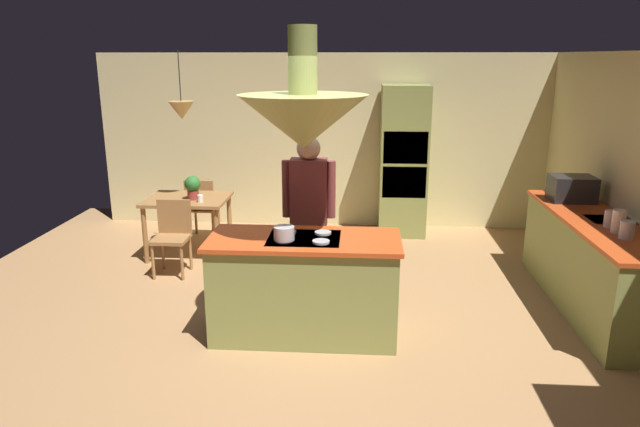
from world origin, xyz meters
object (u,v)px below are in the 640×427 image
at_px(person_at_island, 309,211).
at_px(cooking_pot_on_cooktop, 284,233).
at_px(canister_flour, 627,230).
at_px(canister_sugar, 619,221).
at_px(oven_tower, 403,161).
at_px(canister_tea, 610,219).
at_px(chair_by_back_wall, 202,205).
at_px(potted_plant_on_table, 193,186).
at_px(kitchen_island, 304,286).
at_px(dining_table, 188,206).
at_px(chair_facing_island, 173,232).
at_px(microwave_on_counter, 572,189).
at_px(cup_on_table, 200,199).

relative_size(person_at_island, cooking_pot_on_cooktop, 9.75).
relative_size(canister_flour, canister_sugar, 0.76).
height_order(oven_tower, canister_sugar, oven_tower).
xyz_separation_m(oven_tower, person_at_island, (-1.12, -2.59, -0.05)).
relative_size(canister_sugar, canister_tea, 1.34).
height_order(chair_by_back_wall, potted_plant_on_table, potted_plant_on_table).
distance_m(kitchen_island, cooking_pot_on_cooktop, 0.58).
bearing_deg(dining_table, cooking_pot_on_cooktop, -55.37).
height_order(chair_by_back_wall, canister_sugar, canister_sugar).
xyz_separation_m(chair_by_back_wall, canister_flour, (4.54, -2.56, 0.52)).
distance_m(chair_by_back_wall, cooking_pot_on_cooktop, 3.29).
bearing_deg(chair_by_back_wall, chair_facing_island, 90.00).
bearing_deg(canister_flour, canister_tea, 90.00).
relative_size(dining_table, potted_plant_on_table, 3.40).
height_order(canister_sugar, cooking_pot_on_cooktop, canister_sugar).
bearing_deg(oven_tower, canister_sugar, -58.95).
bearing_deg(oven_tower, chair_by_back_wall, -169.73).
distance_m(canister_flour, canister_sugar, 0.18).
relative_size(dining_table, canister_sugar, 4.74).
relative_size(canister_sugar, cooking_pot_on_cooktop, 1.20).
xyz_separation_m(kitchen_island, potted_plant_on_table, (-1.60, 2.03, 0.45)).
bearing_deg(oven_tower, kitchen_island, -108.74).
bearing_deg(cooking_pot_on_cooktop, dining_table, 124.63).
height_order(chair_by_back_wall, canister_flour, canister_flour).
xyz_separation_m(person_at_island, canister_flour, (2.86, -0.48, 0.01)).
distance_m(oven_tower, chair_facing_island, 3.36).
height_order(dining_table, canister_sugar, canister_sugar).
bearing_deg(chair_facing_island, canister_flour, -15.88).
bearing_deg(cooking_pot_on_cooktop, canister_tea, 12.45).
distance_m(canister_flour, cooking_pot_on_cooktop, 3.02).
relative_size(kitchen_island, canister_sugar, 7.98).
bearing_deg(potted_plant_on_table, oven_tower, 24.28).
xyz_separation_m(person_at_island, chair_by_back_wall, (-1.68, 2.08, -0.51)).
height_order(oven_tower, cooking_pot_on_cooktop, oven_tower).
bearing_deg(microwave_on_counter, potted_plant_on_table, 173.91).
distance_m(dining_table, potted_plant_on_table, 0.30).
bearing_deg(person_at_island, chair_facing_island, 154.25).
relative_size(kitchen_island, canister_tea, 10.71).
height_order(cup_on_table, canister_sugar, canister_sugar).
height_order(potted_plant_on_table, cooking_pot_on_cooktop, cooking_pot_on_cooktop).
xyz_separation_m(dining_table, chair_facing_island, (0.00, -0.64, -0.15)).
xyz_separation_m(canister_sugar, cooking_pot_on_cooktop, (-3.00, -0.48, -0.03)).
bearing_deg(kitchen_island, potted_plant_on_table, 128.24).
bearing_deg(potted_plant_on_table, microwave_on_counter, -6.09).
relative_size(potted_plant_on_table, cup_on_table, 3.33).
distance_m(oven_tower, microwave_on_counter, 2.43).
height_order(chair_by_back_wall, canister_tea, canister_tea).
xyz_separation_m(oven_tower, canister_flour, (1.74, -3.07, -0.04)).
relative_size(chair_by_back_wall, canister_flour, 5.30).
bearing_deg(person_at_island, cooking_pot_on_cooktop, -100.49).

